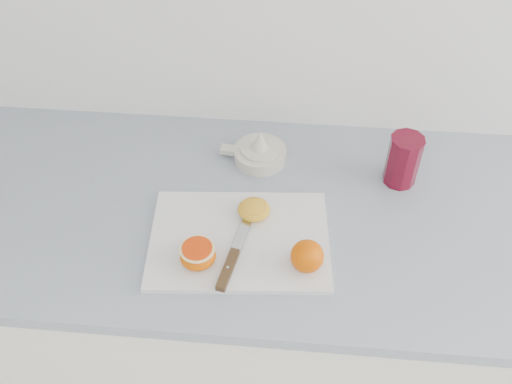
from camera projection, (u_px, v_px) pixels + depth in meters
counter at (294, 321)px, 1.55m from camera, size 2.62×0.64×0.89m
cutting_board at (240, 240)px, 1.17m from camera, size 0.38×0.29×0.01m
whole_orange at (307, 256)px, 1.09m from camera, size 0.06×0.06×0.06m
half_orange at (198, 255)px, 1.10m from camera, size 0.07×0.07×0.04m
squeezed_shell at (254, 209)px, 1.20m from camera, size 0.07×0.07×0.03m
paring_knife at (231, 262)px, 1.11m from camera, size 0.06×0.22×0.01m
citrus_juicer at (259, 152)px, 1.33m from camera, size 0.16×0.12×0.08m
red_tumbler at (403, 162)px, 1.26m from camera, size 0.08×0.08×0.12m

